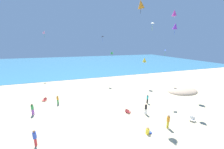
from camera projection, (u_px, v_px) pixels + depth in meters
The scene contains 22 objects.
ground_plane at pixel (109, 100), 20.99m from camera, with size 120.00×120.00×0.00m, color #C6B58C.
ocean_water at pixel (83, 63), 61.86m from camera, with size 120.00×60.00×0.05m, color teal.
dune_mound at pixel (182, 91), 24.59m from camera, with size 6.00×4.20×1.67m, color tan.
beach_chair_mid_beach at pixel (45, 99), 20.46m from camera, with size 0.82×0.80×0.57m.
beach_chair_far_right at pixel (128, 111), 16.93m from camera, with size 0.78×0.79×0.53m.
beach_chair_far_left at pixel (192, 119), 15.17m from camera, with size 0.80×0.79×0.58m.
person_0 at pixel (35, 137), 11.31m from camera, with size 0.36×0.36×1.58m.
person_1 at pixel (168, 121), 13.75m from camera, with size 0.37×0.37×1.55m.
person_2 at pixel (147, 98), 19.57m from camera, with size 0.31×0.31×1.38m.
person_3 at pixel (58, 99), 19.24m from camera, with size 0.40×0.40×1.41m.
person_4 at pixel (32, 109), 16.32m from camera, with size 0.36×0.36×1.53m.
person_5 at pixel (146, 108), 16.49m from camera, with size 0.38×0.38×1.46m.
person_6 at pixel (148, 131), 12.98m from camera, with size 0.65×0.39×0.82m.
kite_yellow at pixel (144, 60), 26.10m from camera, with size 1.06×1.05×1.33m.
kite_orange at pixel (141, 4), 15.45m from camera, with size 1.31×1.24×1.64m.
kite_black at pixel (102, 36), 28.96m from camera, with size 0.53×0.70×1.41m.
kite_magenta at pixel (174, 13), 22.44m from camera, with size 1.25×1.24×1.36m.
kite_pink at pixel (44, 32), 32.59m from camera, with size 1.02×0.92×1.78m.
kite_purple at pixel (175, 26), 17.53m from camera, with size 0.72×0.80×1.57m.
kite_white at pixel (152, 23), 20.42m from camera, with size 0.60×0.49×1.39m.
kite_green at pixel (112, 53), 32.32m from camera, with size 0.65×0.46×1.29m.
kite_blue at pixel (165, 50), 26.06m from camera, with size 0.41×0.53×1.43m.
Camera 1 is at (-5.63, -8.60, 8.96)m, focal length 20.49 mm.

